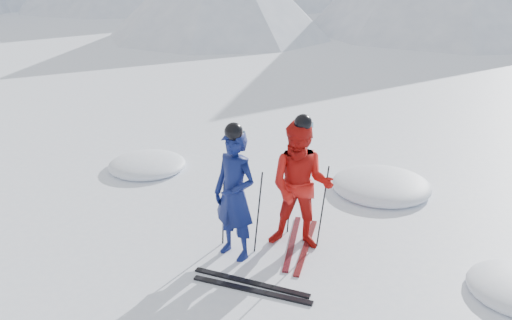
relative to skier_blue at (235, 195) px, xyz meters
The scene contains 12 objects.
ground 1.82m from the skier_blue, 23.38° to the left, with size 160.00×160.00×0.00m, color white.
skier_blue is the anchor object (origin of this frame).
skier_red 1.01m from the skier_blue, 45.70° to the left, with size 0.98×0.76×2.01m, color red.
pole_blue_left 0.47m from the skier_blue, 153.43° to the left, with size 0.02×0.02×1.31m, color black.
pole_blue_right 0.48m from the skier_blue, 45.00° to the left, with size 0.02×0.02×1.31m, color black.
pole_red_left 1.10m from the skier_blue, 67.29° to the left, with size 0.02×0.02×1.34m, color black.
pole_red_right 1.37m from the skier_blue, 40.98° to the left, with size 0.02×0.02×1.34m, color black.
ski_worn_left 1.35m from the skier_blue, 50.97° to the left, with size 0.09×1.70×0.03m, color black.
ski_worn_right 1.47m from the skier_blue, 41.23° to the left, with size 0.09×1.70×0.03m, color black.
ski_loose_a 1.25m from the skier_blue, 42.41° to the right, with size 0.09×1.70×0.03m, color black.
ski_loose_b 1.37m from the skier_blue, 44.97° to the right, with size 0.09×1.70×0.03m, color black.
snow_lumps 2.70m from the skier_blue, 84.35° to the left, with size 8.75×3.95×0.41m.
Camera 1 is at (2.42, -6.57, 4.28)m, focal length 38.00 mm.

